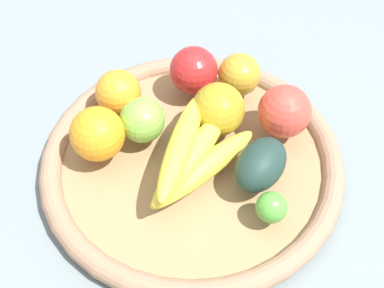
{
  "coord_description": "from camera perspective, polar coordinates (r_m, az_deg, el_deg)",
  "views": [
    {
      "loc": [
        -0.17,
        -0.42,
        0.61
      ],
      "look_at": [
        0.0,
        0.0,
        0.05
      ],
      "focal_mm": 48.15,
      "sensor_mm": 36.0,
      "label": 1
    }
  ],
  "objects": [
    {
      "name": "apple_3",
      "position": [
        0.8,
        0.19,
        8.14
      ],
      "size": [
        0.1,
        0.1,
        0.07
      ],
      "primitive_type": "sphere",
      "rotation": [
        0.0,
        0.0,
        1.16
      ],
      "color": "red",
      "rests_on": "basket"
    },
    {
      "name": "basket",
      "position": [
        0.75,
        -0.0,
        -1.91
      ],
      "size": [
        0.44,
        0.44,
        0.03
      ],
      "color": "#977851",
      "rests_on": "ground_plane"
    },
    {
      "name": "orange_0",
      "position": [
        0.72,
        -10.44,
        1.1
      ],
      "size": [
        0.1,
        0.1,
        0.08
      ],
      "primitive_type": "sphere",
      "rotation": [
        0.0,
        0.0,
        3.5
      ],
      "color": "orange",
      "rests_on": "basket"
    },
    {
      "name": "orange_1",
      "position": [
        0.77,
        -8.17,
        5.66
      ],
      "size": [
        0.09,
        0.09,
        0.07
      ],
      "primitive_type": "sphere",
      "rotation": [
        0.0,
        0.0,
        5.05
      ],
      "color": "orange",
      "rests_on": "basket"
    },
    {
      "name": "apple_2",
      "position": [
        0.74,
        2.91,
        3.86
      ],
      "size": [
        0.1,
        0.1,
        0.08
      ],
      "primitive_type": "sphere",
      "rotation": [
        0.0,
        0.0,
        5.84
      ],
      "color": "#B09021",
      "rests_on": "basket"
    },
    {
      "name": "apple_0",
      "position": [
        0.75,
        10.2,
        3.59
      ],
      "size": [
        0.11,
        0.11,
        0.08
      ],
      "primitive_type": "sphere",
      "rotation": [
        0.0,
        0.0,
        5.71
      ],
      "color": "#D04437",
      "rests_on": "basket"
    },
    {
      "name": "apple_1",
      "position": [
        0.8,
        5.27,
        7.68
      ],
      "size": [
        0.09,
        0.09,
        0.07
      ],
      "primitive_type": "sphere",
      "rotation": [
        0.0,
        0.0,
        0.83
      ],
      "color": "#B28F29",
      "rests_on": "basket"
    },
    {
      "name": "banana_bunch",
      "position": [
        0.69,
        -0.08,
        -1.43
      ],
      "size": [
        0.19,
        0.17,
        0.06
      ],
      "color": "yellow",
      "rests_on": "basket"
    },
    {
      "name": "avocado",
      "position": [
        0.69,
        7.62,
        -2.28
      ],
      "size": [
        0.11,
        0.1,
        0.06
      ],
      "primitive_type": "ellipsoid",
      "rotation": [
        0.0,
        0.0,
        0.59
      ],
      "color": "#1F3630",
      "rests_on": "basket"
    },
    {
      "name": "lime_0",
      "position": [
        0.66,
        8.8,
        -6.95
      ],
      "size": [
        0.06,
        0.06,
        0.04
      ],
      "primitive_type": "sphere",
      "rotation": [
        0.0,
        0.0,
        5.33
      ],
      "color": "#51A139",
      "rests_on": "basket"
    },
    {
      "name": "ground_plane",
      "position": [
        0.76,
        -0.0,
        -2.61
      ],
      "size": [
        2.4,
        2.4,
        0.0
      ],
      "primitive_type": "plane",
      "color": "slate",
      "rests_on": "ground"
    },
    {
      "name": "apple_4",
      "position": [
        0.73,
        -5.53,
        2.65
      ],
      "size": [
        0.07,
        0.07,
        0.07
      ],
      "primitive_type": "sphere",
      "rotation": [
        0.0,
        0.0,
        6.23
      ],
      "color": "#77B843",
      "rests_on": "basket"
    }
  ]
}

